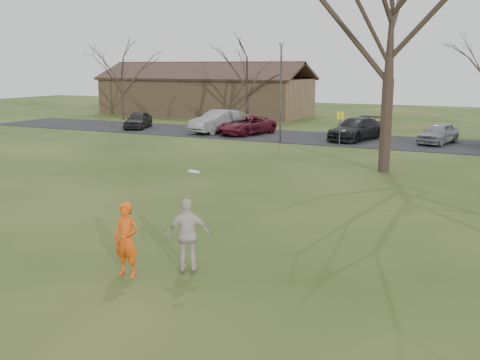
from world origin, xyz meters
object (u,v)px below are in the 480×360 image
car_0 (138,120)px  building (205,95)px  lamp_post (281,78)px  car_3 (356,129)px  car_4 (438,133)px  big_tree (392,12)px  car_1 (219,121)px  catching_play (188,235)px  car_2 (247,125)px  player_defender (126,240)px

car_0 → building: 13.56m
building → lamp_post: 20.99m
car_3 → car_4: bearing=19.3°
big_tree → building: bearing=133.7°
car_3 → building: 22.37m
car_1 → car_4: bearing=20.8°
catching_play → car_2: bearing=111.8°
player_defender → car_2: bearing=106.7°
player_defender → car_3: (-0.99, 25.41, -0.11)m
player_defender → building: size_ratio=0.08×
car_0 → catching_play: size_ratio=1.59×
car_4 → catching_play: 25.23m
player_defender → car_0: 30.55m
car_1 → big_tree: bearing=-17.6°
car_0 → car_1: bearing=-17.0°
big_tree → lamp_post: bearing=136.8°
car_4 → big_tree: (-1.22, -10.53, 6.32)m
car_4 → building: bearing=167.0°
car_2 → building: size_ratio=0.22×
car_1 → lamp_post: (5.63, -2.42, 3.13)m
car_4 → lamp_post: size_ratio=0.60×
player_defender → lamp_post: lamp_post is taller
catching_play → building: building is taller
car_1 → car_3: car_1 is taller
car_0 → catching_play: 30.60m
catching_play → big_tree: bearing=83.6°
car_0 → car_2: car_0 is taller
car_0 → car_3: size_ratio=0.77×
car_4 → lamp_post: (-9.22, -3.03, 3.29)m
car_0 → car_2: size_ratio=0.82×
car_3 → car_4: size_ratio=1.30×
lamp_post → big_tree: size_ratio=0.45×
lamp_post → catching_play: bearing=-73.9°
car_1 → car_3: size_ratio=0.99×
car_1 → building: (-8.37, 13.08, 1.10)m
car_0 → lamp_post: size_ratio=0.60×
car_3 → catching_play: catching_play is taller
car_4 → catching_play: (-2.86, -25.07, 0.23)m
player_defender → car_1: bearing=111.1°
car_3 → building: size_ratio=0.24×
car_0 → car_4: 21.70m
car_0 → big_tree: bearing=-44.9°
lamp_post → big_tree: 11.38m
lamp_post → player_defender: bearing=-77.1°
car_0 → big_tree: 23.46m
player_defender → car_2: player_defender is taller
car_4 → catching_play: bearing=-81.2°
lamp_post → big_tree: (8.00, -7.50, 3.03)m
car_0 → car_3: (16.68, 0.49, 0.07)m
car_0 → building: size_ratio=0.18×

